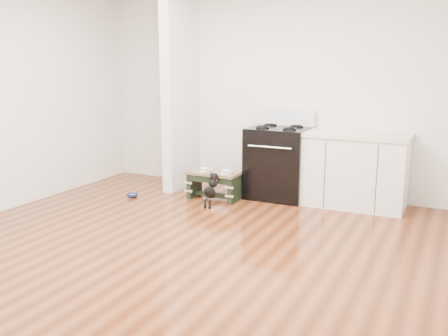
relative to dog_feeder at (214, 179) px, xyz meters
The scene contains 8 objects.
ground 1.78m from the dog_feeder, 74.72° to the right, with size 5.00×5.00×0.00m, color #4D210D.
room_shell 2.22m from the dog_feeder, 74.72° to the right, with size 5.00×5.00×5.00m.
partition_wall 1.36m from the dog_feeder, 150.57° to the left, with size 0.15×0.80×2.70m, color silver.
oven_range 0.88m from the dog_feeder, 32.76° to the left, with size 0.76×0.69×1.14m.
cabinet_run 1.77m from the dog_feeder, 15.76° to the left, with size 1.24×0.64×0.91m.
dog_feeder is the anchor object (origin of this frame).
puppy 0.33m from the dog_feeder, 68.85° to the right, with size 0.12×0.34×0.41m.
floor_bowl 1.11m from the dog_feeder, 158.65° to the right, with size 0.16×0.16×0.05m.
Camera 1 is at (2.39, -3.86, 1.74)m, focal length 40.00 mm.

